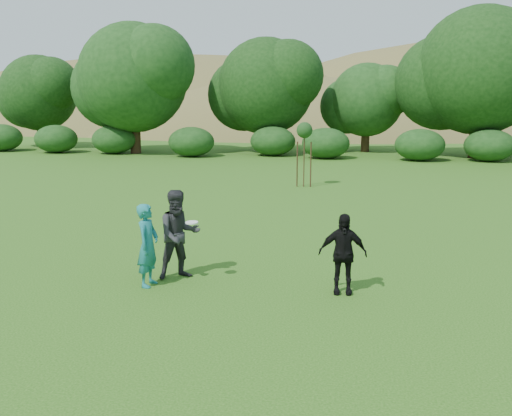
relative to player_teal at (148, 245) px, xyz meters
The scene contains 8 objects.
ground 1.94m from the player_teal, ahead, with size 120.00×120.00×0.00m, color #19470C.
player_teal is the anchor object (origin of this frame).
player_grey 0.79m from the player_teal, 52.10° to the left, with size 0.95×0.74×1.96m, color #29292C.
player_black 4.04m from the player_teal, ahead, with size 0.97×0.40×1.66m, color black.
frisbee 1.03m from the player_teal, 20.82° to the left, with size 0.27×0.27×0.04m.
sapling 14.28m from the player_teal, 82.26° to the left, with size 0.70×0.70×2.85m.
hillside 69.94m from the player_teal, 89.04° to the left, with size 150.00×72.00×52.00m.
tree_row 29.66m from the player_teal, 80.33° to the left, with size 53.92×10.38×9.62m.
Camera 1 is at (2.58, -11.25, 3.93)m, focal length 40.00 mm.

